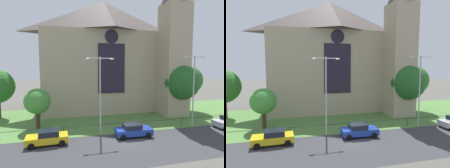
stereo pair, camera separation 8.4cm
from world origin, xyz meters
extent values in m
plane|color=#56544C|center=(0.00, 10.00, 0.00)|extent=(160.00, 160.00, 0.00)
cube|color=#38383D|center=(0.00, -2.00, 0.00)|extent=(120.00, 8.00, 0.01)
cube|color=#517F3D|center=(0.00, 8.00, 0.00)|extent=(120.00, 20.00, 0.01)
cube|color=tan|center=(0.92, 16.58, 7.00)|extent=(22.00, 12.00, 14.00)
pyramid|color=#594C47|center=(0.92, 16.58, 17.00)|extent=(22.00, 12.00, 6.00)
cube|color=black|center=(0.92, 10.53, 7.70)|extent=(4.40, 0.16, 8.00)
cylinder|color=black|center=(0.92, 10.53, 12.80)|extent=(2.20, 0.15, 2.20)
cube|color=tan|center=(10.92, 8.58, 9.00)|extent=(4.00, 4.00, 18.00)
cylinder|color=black|center=(0.92, 2.50, 1.10)|extent=(30.74, 0.05, 0.05)
cylinder|color=black|center=(-6.76, 2.50, 0.55)|extent=(0.06, 0.07, 1.10)
cylinder|color=black|center=(0.92, 2.50, 0.55)|extent=(0.06, 0.07, 1.10)
cylinder|color=black|center=(8.61, 2.50, 0.55)|extent=(0.07, 0.07, 1.10)
cylinder|color=#423021|center=(14.97, 10.27, 1.84)|extent=(0.67, 0.67, 3.69)
sphere|color=#2D6B28|center=(14.97, 10.27, 5.58)|extent=(5.05, 5.05, 5.05)
cylinder|color=brown|center=(11.57, 7.13, 1.70)|extent=(0.67, 0.67, 3.41)
sphere|color=#235B23|center=(11.57, 7.13, 5.48)|extent=(5.52, 5.52, 5.52)
cylinder|color=#423021|center=(-10.00, 6.43, 1.18)|extent=(0.52, 0.52, 2.35)
sphere|color=#428C38|center=(-10.00, 6.43, 3.60)|extent=(3.33, 3.33, 3.33)
cylinder|color=#B2B2B7|center=(-2.46, 2.40, 4.62)|extent=(0.16, 0.16, 9.24)
cylinder|color=#B2B2B7|center=(-3.16, 2.40, 9.04)|extent=(1.40, 0.10, 0.10)
cylinder|color=#B2B2B7|center=(-1.76, 2.40, 9.04)|extent=(1.40, 0.10, 0.10)
ellipsoid|color=white|center=(-3.86, 2.40, 8.99)|extent=(0.57, 0.26, 0.20)
ellipsoid|color=white|center=(-1.06, 2.40, 8.99)|extent=(0.57, 0.26, 0.20)
cylinder|color=#B2B2B7|center=(10.23, 2.40, 4.76)|extent=(0.16, 0.16, 9.52)
cylinder|color=#B2B2B7|center=(9.53, 2.40, 9.32)|extent=(1.40, 0.10, 0.10)
cylinder|color=#B2B2B7|center=(10.93, 2.40, 9.32)|extent=(1.40, 0.10, 0.10)
ellipsoid|color=white|center=(8.83, 2.40, 9.27)|extent=(0.57, 0.26, 0.20)
ellipsoid|color=white|center=(11.63, 2.40, 9.27)|extent=(0.57, 0.26, 0.20)
cube|color=gold|center=(-8.41, 0.76, 0.61)|extent=(4.27, 1.98, 0.70)
cube|color=black|center=(-8.21, 0.77, 1.23)|extent=(2.07, 1.69, 0.55)
cylinder|color=black|center=(-9.84, -0.20, 0.32)|extent=(0.65, 0.25, 0.64)
cylinder|color=black|center=(-9.92, 1.60, 0.32)|extent=(0.65, 0.25, 0.64)
cylinder|color=black|center=(-6.90, -0.07, 0.32)|extent=(0.65, 0.25, 0.64)
cylinder|color=black|center=(-6.98, 1.72, 0.32)|extent=(0.65, 0.25, 0.64)
cube|color=#1E3899|center=(1.14, 0.71, 0.61)|extent=(4.26, 1.93, 0.70)
cube|color=black|center=(0.94, 0.71, 1.23)|extent=(2.05, 1.66, 0.55)
cylinder|color=black|center=(2.64, 1.56, 0.32)|extent=(0.65, 0.24, 0.64)
cylinder|color=black|center=(2.58, -0.24, 0.32)|extent=(0.65, 0.24, 0.64)
cylinder|color=black|center=(-0.30, 1.65, 0.32)|extent=(0.65, 0.24, 0.64)
cylinder|color=black|center=(-0.36, -0.15, 0.32)|extent=(0.65, 0.24, 0.64)
cylinder|color=black|center=(13.20, 1.65, 0.32)|extent=(0.65, 0.24, 0.64)
camera|label=1|loc=(-6.47, -19.47, 8.27)|focal=30.53mm
camera|label=2|loc=(-6.39, -19.49, 8.27)|focal=30.53mm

